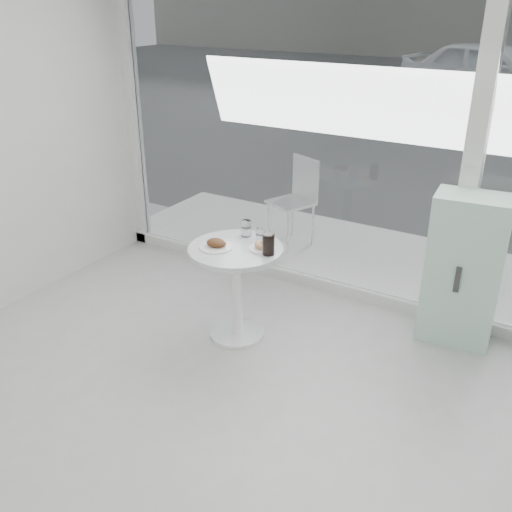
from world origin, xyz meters
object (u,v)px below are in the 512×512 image
Objects in this scene: main_table at (236,274)px; plate_donut at (262,247)px; mint_cabinet at (463,270)px; car_white at (491,72)px; plate_fritter at (217,245)px; water_tumbler_a at (246,229)px; water_tumbler_b at (260,236)px; cola_glass at (268,244)px; patio_chair at (297,195)px.

plate_donut reaches higher than main_table.
car_white reaches higher than mint_cabinet.
plate_fritter reaches higher than main_table.
water_tumbler_a is (-0.05, 0.23, 0.28)m from main_table.
mint_cabinet is at bearing 30.51° from main_table.
car_white reaches higher than plate_donut.
water_tumbler_b is (0.57, -12.04, 0.07)m from car_white.
cola_glass reaches higher than water_tumbler_a.
patio_chair is 3.69× the size of plate_fritter.
cola_glass is at bearing 14.28° from plate_fritter.
plate_fritter is 1.21× the size of plate_donut.
car_white reaches higher than water_tumbler_a.
car_white is 12.22m from cola_glass.
water_tumbler_b reaches higher than plate_donut.
mint_cabinet is 1.29× the size of patio_chair.
mint_cabinet is at bearing 22.85° from water_tumbler_a.
patio_chair is at bearing 99.34° from plate_fritter.
car_white is at bearing 91.58° from plate_fritter.
car_white is (-0.46, 12.22, 0.20)m from main_table.
car_white is 38.70× the size of water_tumbler_b.
mint_cabinet is 1.54m from plate_donut.
main_table is at bearing -121.36° from water_tumbler_b.
plate_fritter is at bearing -165.72° from cola_glass.
water_tumbler_a is (0.40, -11.99, 0.08)m from car_white.
cola_glass reaches higher than plate_fritter.
main_table is at bearing -53.99° from patio_chair.
patio_chair is (-0.43, 1.84, 0.02)m from main_table.
main_table is 0.41m from cola_glass.
patio_chair is 1.88m from plate_donut.
water_tumbler_b is at bearing 58.64° from main_table.
water_tumbler_b is 0.23m from cola_glass.
patio_chair is 7.16× the size of water_tumbler_a.
plate_fritter is 1.94× the size of water_tumbler_a.
water_tumbler_a reaches higher than water_tumbler_b.
cola_glass is (0.09, -0.06, 0.06)m from plate_donut.
water_tumbler_b is at bearing -167.53° from car_white.
mint_cabinet is at bearing 31.45° from plate_donut.
patio_chair is at bearing 103.34° from water_tumbler_a.
water_tumbler_a reaches higher than plate_fritter.
plate_fritter is (0.32, -1.92, 0.22)m from patio_chair.
water_tumbler_a is 1.13× the size of water_tumbler_b.
plate_donut is at bearing -154.28° from mint_cabinet.
water_tumbler_a is at bearing 162.79° from water_tumbler_b.
plate_donut is 1.61× the size of water_tumbler_a.
plate_donut is (0.19, 0.08, 0.24)m from main_table.
mint_cabinet is 10.47× the size of water_tumbler_b.
cola_glass is (0.39, 0.10, 0.06)m from plate_fritter.
plate_fritter is (0.34, -12.29, 0.05)m from car_white.
plate_fritter is 0.35m from water_tumbler_b.
water_tumbler_b is at bearing 135.70° from cola_glass.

